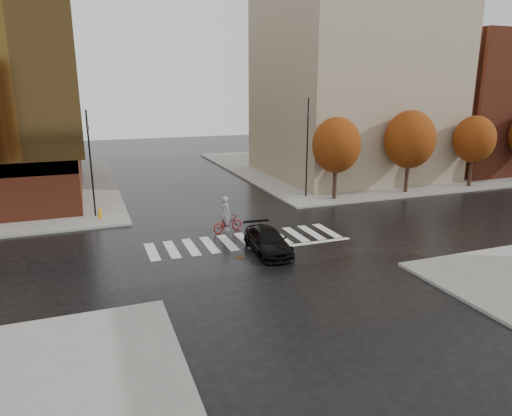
{
  "coord_description": "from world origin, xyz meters",
  "views": [
    {
      "loc": [
        -8.48,
        -23.84,
        8.83
      ],
      "look_at": [
        0.6,
        0.3,
        2.0
      ],
      "focal_mm": 32.0,
      "sensor_mm": 36.0,
      "label": 1
    }
  ],
  "objects_px": {
    "cyclist": "(227,220)",
    "traffic_light_ne": "(307,140)",
    "traffic_light_nw": "(90,157)",
    "sedan": "(268,241)",
    "fire_hydrant": "(100,213)"
  },
  "relations": [
    {
      "from": "sedan",
      "to": "traffic_light_nw",
      "type": "distance_m",
      "value": 14.21
    },
    {
      "from": "sedan",
      "to": "fire_hydrant",
      "type": "xyz_separation_m",
      "value": [
        -8.41,
        9.74,
        -0.1
      ]
    },
    {
      "from": "sedan",
      "to": "cyclist",
      "type": "relative_size",
      "value": 1.91
    },
    {
      "from": "sedan",
      "to": "traffic_light_nw",
      "type": "bearing_deg",
      "value": 131.75
    },
    {
      "from": "sedan",
      "to": "cyclist",
      "type": "xyz_separation_m",
      "value": [
        -1.03,
        4.3,
        0.15
      ]
    },
    {
      "from": "traffic_light_ne",
      "to": "traffic_light_nw",
      "type": "bearing_deg",
      "value": 11.26
    },
    {
      "from": "cyclist",
      "to": "fire_hydrant",
      "type": "xyz_separation_m",
      "value": [
        -7.38,
        5.44,
        -0.25
      ]
    },
    {
      "from": "traffic_light_ne",
      "to": "fire_hydrant",
      "type": "xyz_separation_m",
      "value": [
        -16.18,
        -1.06,
        -4.19
      ]
    },
    {
      "from": "sedan",
      "to": "traffic_light_nw",
      "type": "xyz_separation_m",
      "value": [
        -8.7,
        10.63,
        3.63
      ]
    },
    {
      "from": "sedan",
      "to": "traffic_light_ne",
      "type": "relative_size",
      "value": 0.56
    },
    {
      "from": "sedan",
      "to": "cyclist",
      "type": "height_order",
      "value": "cyclist"
    },
    {
      "from": "sedan",
      "to": "cyclist",
      "type": "distance_m",
      "value": 4.42
    },
    {
      "from": "cyclist",
      "to": "traffic_light_ne",
      "type": "bearing_deg",
      "value": -68.86
    },
    {
      "from": "cyclist",
      "to": "traffic_light_nw",
      "type": "distance_m",
      "value": 10.54
    },
    {
      "from": "fire_hydrant",
      "to": "traffic_light_nw",
      "type": "bearing_deg",
      "value": 107.72
    }
  ]
}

